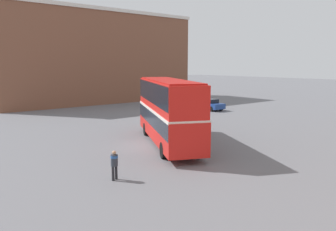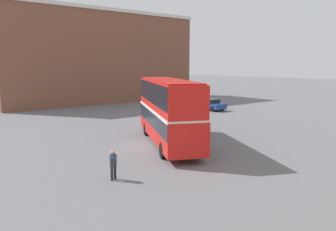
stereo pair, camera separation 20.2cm
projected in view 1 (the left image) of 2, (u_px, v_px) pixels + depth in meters
ground_plane at (146, 145)px, 24.23m from camera, size 240.00×240.00×0.00m
building_row_left at (94, 57)px, 52.46m from camera, size 10.82×31.10×14.11m
double_decker_bus at (168, 108)px, 24.26m from camera, size 11.41×7.24×4.83m
pedestrian_foreground at (114, 162)px, 16.85m from camera, size 0.49×0.49×1.56m
parked_car_kerb_near at (210, 104)px, 42.94m from camera, size 4.09×2.03×1.46m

